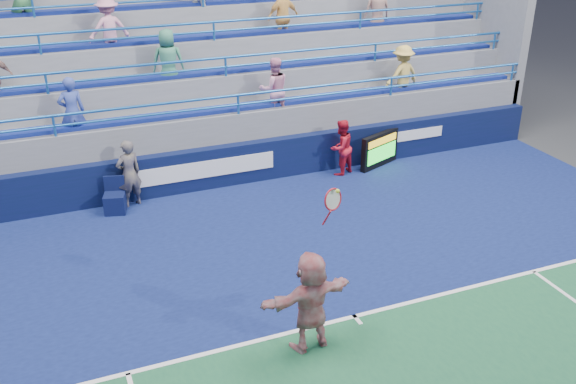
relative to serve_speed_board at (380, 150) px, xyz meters
name	(u,v)px	position (x,y,z in m)	size (l,w,h in m)	color
ground	(355,317)	(-3.91, -6.11, -0.50)	(120.00, 120.00, 0.00)	#333538
sponsor_wall	(243,163)	(-3.91, 0.39, 0.05)	(18.00, 0.32, 1.10)	#091433
bleacher_stand	(203,90)	(-3.92, 4.16, 1.05)	(18.00, 5.60, 6.13)	slate
serve_speed_board	(380,150)	(0.00, 0.00, 0.00)	(1.38, 0.69, 0.99)	black
judge_chair	(115,202)	(-7.33, -0.15, -0.22)	(0.60, 0.61, 0.87)	#0C133B
tennis_player	(311,301)	(-5.00, -6.54, 0.42)	(1.73, 0.72, 2.91)	silver
line_judge	(129,174)	(-6.90, 0.08, 0.36)	(0.63, 0.41, 1.72)	#16173D
ball_girl	(341,147)	(-1.25, -0.07, 0.28)	(0.75, 0.59, 1.55)	red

